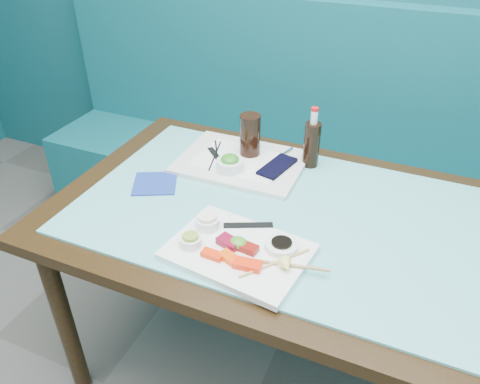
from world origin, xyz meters
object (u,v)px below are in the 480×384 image
at_px(seaweed_bowl, 230,165).
at_px(blue_napkin, 155,183).
at_px(serving_tray, 241,162).
at_px(booth_bench, 333,181).
at_px(cola_bottle_body, 312,145).
at_px(dining_table, 277,233).
at_px(cola_glass, 250,135).
at_px(sashimi_plate, 238,252).

height_order(seaweed_bowl, blue_napkin, seaweed_bowl).
bearing_deg(serving_tray, booth_bench, 70.07).
bearing_deg(cola_bottle_body, dining_table, -91.82).
xyz_separation_m(cola_glass, cola_bottle_body, (0.22, 0.04, -0.01)).
distance_m(dining_table, blue_napkin, 0.44).
bearing_deg(booth_bench, dining_table, -90.00).
bearing_deg(serving_tray, seaweed_bowl, -98.68).
relative_size(sashimi_plate, seaweed_bowl, 3.96).
bearing_deg(dining_table, booth_bench, 90.00).
bearing_deg(blue_napkin, booth_bench, 63.79).
height_order(sashimi_plate, cola_glass, cola_glass).
distance_m(sashimi_plate, blue_napkin, 0.45).
bearing_deg(cola_bottle_body, booth_bench, 91.02).
relative_size(serving_tray, cola_bottle_body, 2.70).
xyz_separation_m(cola_glass, blue_napkin, (-0.22, -0.29, -0.09)).
xyz_separation_m(dining_table, serving_tray, (-0.22, 0.21, 0.10)).
relative_size(booth_bench, cola_bottle_body, 18.63).
bearing_deg(booth_bench, seaweed_bowl, -107.71).
xyz_separation_m(sashimi_plate, serving_tray, (-0.18, 0.45, -0.00)).
xyz_separation_m(booth_bench, sashimi_plate, (-0.03, -1.08, 0.39)).
relative_size(dining_table, sashimi_plate, 3.83).
bearing_deg(booth_bench, sashimi_plate, -91.64).
bearing_deg(seaweed_bowl, cola_glass, 81.25).
distance_m(sashimi_plate, cola_glass, 0.54).
xyz_separation_m(sashimi_plate, cola_glass, (-0.17, 0.50, 0.08)).
xyz_separation_m(seaweed_bowl, cola_bottle_body, (0.24, 0.17, 0.05)).
bearing_deg(serving_tray, sashimi_plate, -68.61).
bearing_deg(cola_glass, seaweed_bowl, -98.75).
distance_m(serving_tray, seaweed_bowl, 0.08).
distance_m(cola_bottle_body, blue_napkin, 0.55).
bearing_deg(cola_glass, sashimi_plate, -70.79).
relative_size(cola_glass, blue_napkin, 1.08).
distance_m(booth_bench, cola_glass, 0.78).
xyz_separation_m(booth_bench, cola_bottle_body, (0.01, -0.54, 0.46)).
relative_size(sashimi_plate, serving_tray, 0.84).
height_order(booth_bench, seaweed_bowl, booth_bench).
xyz_separation_m(booth_bench, blue_napkin, (-0.43, -0.87, 0.39)).
relative_size(dining_table, cola_glass, 9.23).
height_order(dining_table, seaweed_bowl, seaweed_bowl).
bearing_deg(blue_napkin, dining_table, 3.89).
distance_m(serving_tray, cola_bottle_body, 0.25).
relative_size(seaweed_bowl, cola_glass, 0.61).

